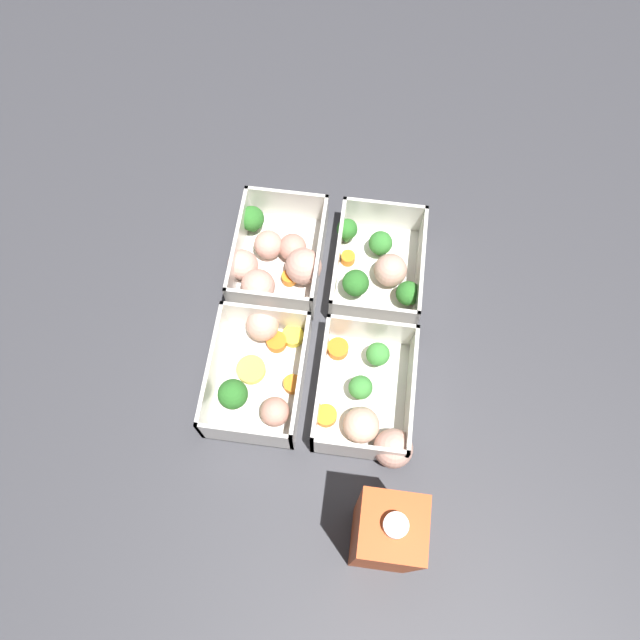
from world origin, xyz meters
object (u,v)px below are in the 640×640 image
(container_near_right, at_px, (259,372))
(container_far_right, at_px, (369,405))
(container_far_left, at_px, (379,268))
(juice_carton, at_px, (385,534))
(container_near_left, at_px, (275,259))

(container_near_right, bearing_deg, container_far_right, 79.81)
(container_near_right, distance_m, container_far_left, 0.22)
(container_near_right, bearing_deg, container_far_left, 140.81)
(container_far_left, xyz_separation_m, juice_carton, (0.36, 0.03, 0.07))
(container_near_left, xyz_separation_m, container_near_right, (0.17, 0.01, -0.00))
(container_far_right, distance_m, juice_carton, 0.18)
(container_far_right, bearing_deg, container_near_right, -100.19)
(container_near_right, bearing_deg, container_near_left, -178.21)
(container_far_left, relative_size, juice_carton, 0.83)
(container_near_left, bearing_deg, container_near_right, 1.79)
(container_near_left, xyz_separation_m, container_far_right, (0.20, 0.15, -0.00))
(container_far_right, relative_size, juice_carton, 0.94)
(container_near_left, height_order, container_far_right, same)
(container_near_right, bearing_deg, juice_carton, 43.43)
(container_near_right, relative_size, juice_carton, 0.92)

